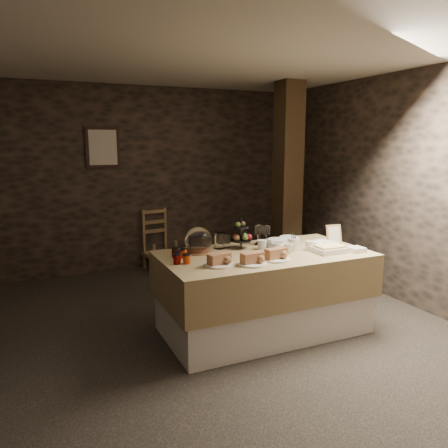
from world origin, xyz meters
name	(u,v)px	position (x,y,z in m)	size (l,w,h in m)	color
ground_plane	(170,339)	(0.00, 0.00, 0.00)	(5.50, 5.00, 0.01)	black
room_shell	(166,172)	(0.00, 0.00, 1.56)	(5.52, 5.02, 2.60)	black
buffet_table	(264,286)	(0.90, -0.17, 0.45)	(1.98, 1.05, 0.78)	white
chair	(159,243)	(0.56, 2.34, 0.38)	(0.47, 0.45, 0.67)	olive
timber_column	(288,182)	(2.06, 1.28, 1.30)	(0.30, 0.30, 2.60)	black
framed_picture	(103,147)	(-0.15, 2.47, 1.75)	(0.45, 0.04, 0.55)	black
plate_stack_a	(277,244)	(1.09, -0.09, 0.83)	(0.19, 0.19, 0.10)	silver
plate_stack_b	(289,241)	(1.30, 0.01, 0.83)	(0.20, 0.20, 0.09)	silver
cutlery_holder	(294,245)	(1.20, -0.21, 0.84)	(0.10, 0.10, 0.12)	silver
cup_a	(277,248)	(1.00, -0.23, 0.83)	(0.13, 0.13, 0.10)	silver
cup_b	(288,248)	(1.10, -0.27, 0.83)	(0.10, 0.10, 0.09)	silver
mug_c	(262,245)	(0.94, -0.05, 0.83)	(0.09, 0.09, 0.10)	silver
mug_d	(310,246)	(1.35, -0.26, 0.83)	(0.08, 0.08, 0.09)	silver
bowl	(323,244)	(1.55, -0.21, 0.81)	(0.23, 0.23, 0.06)	silver
cake_dome	(199,242)	(0.33, 0.10, 0.89)	(0.26, 0.26, 0.26)	olive
fruit_stand	(242,236)	(0.78, 0.08, 0.90)	(0.21, 0.21, 0.30)	black
bread_platter_left	(219,261)	(0.33, -0.39, 0.82)	(0.26, 0.26, 0.11)	silver
bread_platter_center	(252,260)	(0.61, -0.48, 0.82)	(0.26, 0.26, 0.11)	silver
bread_platter_right	(276,255)	(0.87, -0.43, 0.82)	(0.26, 0.26, 0.11)	silver
jam_jars	(180,256)	(0.07, -0.10, 0.82)	(0.18, 0.32, 0.07)	#630401
tart_dish	(329,249)	(1.47, -0.41, 0.82)	(0.30, 0.22, 0.07)	silver
square_dish	(356,249)	(1.72, -0.50, 0.81)	(0.14, 0.14, 0.04)	silver
menu_frame	(334,235)	(1.74, -0.13, 0.87)	(0.17, 0.02, 0.22)	olive
storage_jar_a	(220,241)	(0.57, 0.16, 0.86)	(0.10, 0.10, 0.16)	white
storage_jar_b	(226,241)	(0.65, 0.17, 0.85)	(0.09, 0.09, 0.14)	white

